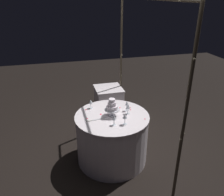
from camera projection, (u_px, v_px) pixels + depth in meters
ground_plane at (112, 158)px, 3.71m from camera, size 12.00×12.00×0.00m
decorative_arch at (144, 62)px, 3.16m from camera, size 2.30×0.06×2.41m
main_table at (112, 138)px, 3.55m from camera, size 1.12×1.12×0.79m
side_table at (109, 106)px, 4.55m from camera, size 0.52×0.52×0.79m
tiered_cake at (112, 106)px, 3.32m from camera, size 0.22×0.22×0.27m
wine_glass_0 at (128, 107)px, 3.38m from camera, size 0.07×0.07×0.16m
wine_glass_1 at (125, 116)px, 3.11m from camera, size 0.07×0.07×0.16m
wine_glass_2 at (111, 100)px, 3.58m from camera, size 0.06×0.06×0.17m
wine_glass_3 at (127, 104)px, 3.48m from camera, size 0.06×0.06×0.17m
wine_glass_4 at (114, 118)px, 3.10m from camera, size 0.06×0.06×0.14m
wine_glass_5 at (91, 102)px, 3.56m from camera, size 0.06×0.06×0.14m
cake_knife at (95, 120)px, 3.26m from camera, size 0.05×0.30×0.01m
rose_petal_0 at (101, 114)px, 3.41m from camera, size 0.05×0.04×0.00m
rose_petal_1 at (131, 110)px, 3.55m from camera, size 0.03×0.03×0.00m
rose_petal_2 at (87, 121)px, 3.24m from camera, size 0.03×0.03×0.00m
rose_petal_3 at (120, 108)px, 3.61m from camera, size 0.03×0.04×0.00m
rose_petal_4 at (107, 106)px, 3.65m from camera, size 0.04×0.04×0.00m
rose_petal_5 at (86, 110)px, 3.55m from camera, size 0.04×0.03×0.00m
rose_petal_6 at (111, 109)px, 3.57m from camera, size 0.04×0.03×0.00m
rose_petal_7 at (145, 119)px, 3.29m from camera, size 0.03×0.03×0.00m
rose_petal_8 at (130, 108)px, 3.61m from camera, size 0.02×0.03×0.00m
rose_petal_9 at (87, 119)px, 3.29m from camera, size 0.04×0.04×0.00m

